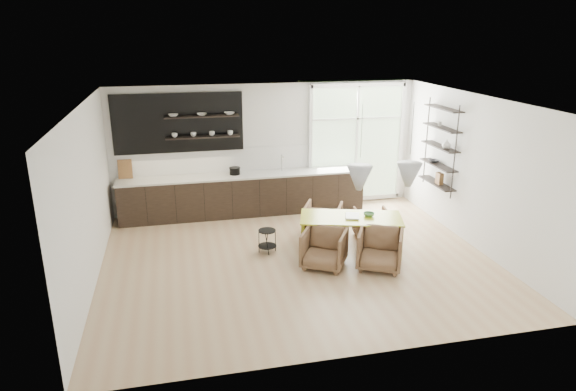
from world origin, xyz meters
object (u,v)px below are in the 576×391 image
object	(u,v)px
armchair_front_right	(380,249)
armchair_back_left	(323,219)
wire_stool	(267,238)
dining_table	(351,219)
armchair_back_right	(371,224)
armchair_front_left	(324,249)

from	to	relation	value
armchair_front_right	armchair_back_left	bearing A→B (deg)	135.10
armchair_back_left	wire_stool	bearing A→B (deg)	51.02
dining_table	armchair_back_right	world-z (taller)	dining_table
dining_table	armchair_back_right	bearing A→B (deg)	54.78
armchair_back_left	armchair_back_right	bearing A→B (deg)	-177.14
armchair_front_left	armchair_back_right	bearing A→B (deg)	68.19
dining_table	armchair_front_left	bearing A→B (deg)	-125.62
wire_stool	dining_table	bearing A→B (deg)	-10.80
armchair_back_left	armchair_front_left	xyz separation A→B (m)	(-0.40, -1.42, 0.01)
armchair_front_left	wire_stool	bearing A→B (deg)	166.37
armchair_back_left	armchair_front_right	bearing A→B (deg)	134.30
armchair_front_left	armchair_front_right	xyz separation A→B (m)	(0.95, -0.27, 0.01)
armchair_front_right	wire_stool	size ratio (longest dim) A/B	1.74
dining_table	armchair_back_left	world-z (taller)	dining_table
dining_table	armchair_front_right	world-z (taller)	armchair_front_right
armchair_front_left	armchair_front_right	bearing A→B (deg)	14.16
armchair_back_right	armchair_front_right	size ratio (longest dim) A/B	0.86
armchair_front_left	armchair_front_right	size ratio (longest dim) A/B	0.97
armchair_front_right	armchair_back_right	bearing A→B (deg)	101.72
armchair_front_left	armchair_front_right	distance (m)	0.98
armchair_back_right	armchair_front_right	xyz separation A→B (m)	(-0.35, -1.29, 0.05)
armchair_back_left	armchair_back_right	xyz separation A→B (m)	(0.90, -0.39, -0.03)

